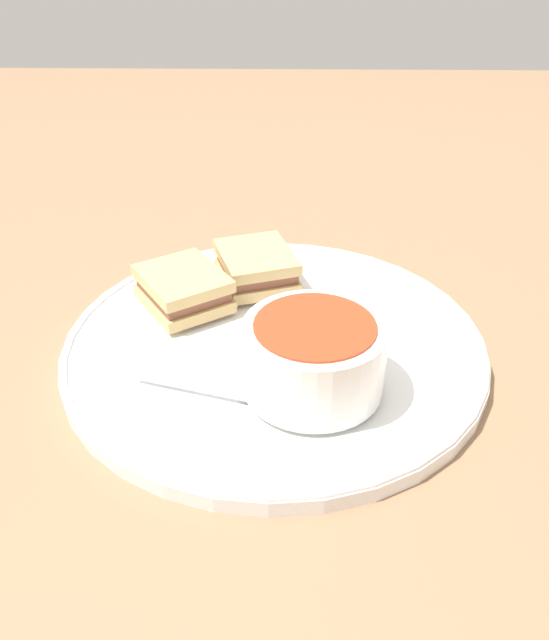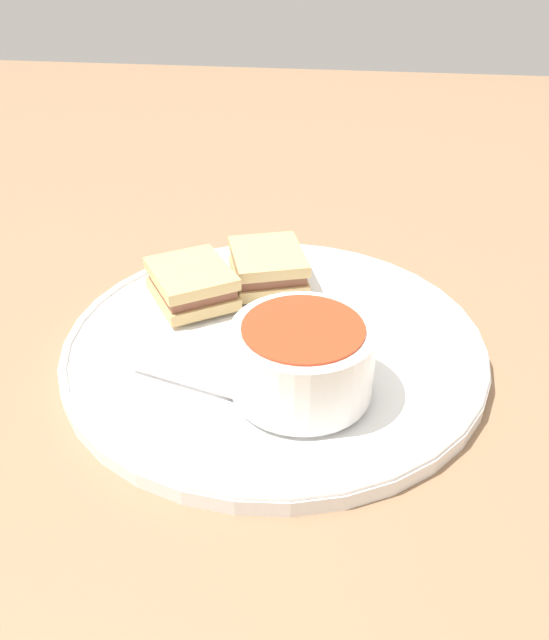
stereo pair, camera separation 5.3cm
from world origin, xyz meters
name	(u,v)px [view 1 (the left image)]	position (x,y,z in m)	size (l,w,h in m)	color
ground_plane	(274,351)	(0.00, 0.00, 0.00)	(2.40, 2.40, 0.00)	#8E6B4C
plate	(274,342)	(0.00, 0.00, 0.01)	(0.37, 0.37, 0.02)	white
soup_bowl	(314,356)	(-0.07, -0.03, 0.05)	(0.11, 0.11, 0.06)	white
spoon	(257,398)	(-0.09, 0.01, 0.02)	(0.05, 0.13, 0.01)	silver
sandwich_half_near	(256,266)	(0.09, 0.02, 0.03)	(0.10, 0.09, 0.03)	tan
sandwich_half_far	(183,289)	(0.05, 0.09, 0.03)	(0.11, 0.10, 0.03)	tan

